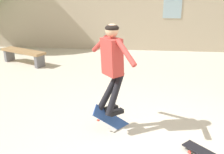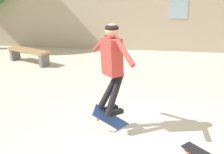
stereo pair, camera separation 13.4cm
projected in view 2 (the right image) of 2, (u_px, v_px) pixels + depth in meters
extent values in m
plane|color=beige|center=(143.00, 148.00, 3.91)|extent=(40.00, 40.00, 0.00)
cube|color=#99B7C6|center=(179.00, 6.00, 9.54)|extent=(0.70, 0.02, 0.90)
cube|color=#99754C|center=(28.00, 51.00, 8.36)|extent=(1.74, 1.09, 0.08)
cube|color=slate|center=(15.00, 54.00, 8.83)|extent=(0.25, 0.36, 0.39)
cube|color=slate|center=(44.00, 61.00, 8.06)|extent=(0.25, 0.36, 0.39)
cube|color=#B23833|center=(112.00, 57.00, 4.01)|extent=(0.41, 0.42, 0.61)
sphere|color=tan|center=(112.00, 30.00, 3.87)|extent=(0.30, 0.30, 0.21)
ellipsoid|color=black|center=(112.00, 28.00, 3.86)|extent=(0.31, 0.31, 0.12)
cylinder|color=black|center=(109.00, 91.00, 4.28)|extent=(0.47, 0.29, 0.73)
cube|color=black|center=(111.00, 108.00, 4.41)|extent=(0.26, 0.24, 0.07)
cylinder|color=black|center=(115.00, 94.00, 4.14)|extent=(0.34, 0.44, 0.73)
cube|color=black|center=(116.00, 112.00, 4.27)|extent=(0.26, 0.24, 0.07)
cylinder|color=#B23833|center=(101.00, 44.00, 4.26)|extent=(0.36, 0.41, 0.36)
cylinder|color=#B23833|center=(125.00, 53.00, 3.66)|extent=(0.36, 0.41, 0.36)
cube|color=#2D519E|center=(113.00, 120.00, 4.42)|extent=(0.65, 0.47, 0.68)
cylinder|color=#DB3D33|center=(124.00, 121.00, 4.62)|extent=(0.08, 0.06, 0.07)
cylinder|color=#DB3D33|center=(120.00, 133.00, 4.51)|extent=(0.08, 0.06, 0.07)
cylinder|color=#DB3D33|center=(102.00, 108.00, 4.39)|extent=(0.08, 0.06, 0.07)
cylinder|color=#DB3D33|center=(98.00, 120.00, 4.28)|extent=(0.08, 0.06, 0.07)
cylinder|color=#DB3D33|center=(189.00, 154.00, 3.73)|extent=(0.05, 0.05, 0.05)
cylinder|color=#DB3D33|center=(198.00, 149.00, 3.86)|extent=(0.05, 0.05, 0.05)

